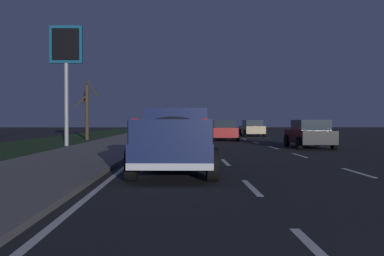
% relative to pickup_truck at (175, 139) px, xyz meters
% --- Properties ---
extents(ground, '(144.00, 144.00, 0.00)m').
position_rel_pickup_truck_xyz_m(ground, '(15.44, -3.50, -0.98)').
color(ground, black).
extents(sidewalk_shoulder, '(108.00, 4.00, 0.12)m').
position_rel_pickup_truck_xyz_m(sidewalk_shoulder, '(15.44, 3.95, -0.92)').
color(sidewalk_shoulder, slate).
rests_on(sidewalk_shoulder, ground).
extents(grass_verge, '(108.00, 6.00, 0.01)m').
position_rel_pickup_truck_xyz_m(grass_verge, '(15.44, 8.95, -0.98)').
color(grass_verge, '#1E3819').
rests_on(grass_verge, ground).
extents(lane_markings, '(108.00, 7.04, 0.01)m').
position_rel_pickup_truck_xyz_m(lane_markings, '(18.22, -0.41, -0.98)').
color(lane_markings, silver).
rests_on(lane_markings, ground).
extents(pickup_truck, '(5.48, 2.39, 1.87)m').
position_rel_pickup_truck_xyz_m(pickup_truck, '(0.00, 0.00, 0.00)').
color(pickup_truck, '#141E4C').
rests_on(pickup_truck, ground).
extents(sedan_tan, '(4.43, 2.07, 1.54)m').
position_rel_pickup_truck_xyz_m(sedan_tan, '(29.94, -6.91, -0.20)').
color(sedan_tan, '#9E845B').
rests_on(sedan_tan, ground).
extents(sedan_red, '(4.43, 2.06, 1.54)m').
position_rel_pickup_truck_xyz_m(sedan_red, '(20.98, -3.34, -0.20)').
color(sedan_red, maroon).
rests_on(sedan_red, ground).
extents(sedan_black, '(4.43, 2.07, 1.54)m').
position_rel_pickup_truck_xyz_m(sedan_black, '(11.43, -7.15, -0.20)').
color(sedan_black, black).
rests_on(sedan_black, ground).
extents(gas_price_sign, '(0.27, 1.90, 7.08)m').
position_rel_pickup_truck_xyz_m(gas_price_sign, '(13.71, 6.63, 4.35)').
color(gas_price_sign, '#99999E').
rests_on(gas_price_sign, ground).
extents(bare_tree_far, '(1.79, 1.63, 4.74)m').
position_rel_pickup_truck_xyz_m(bare_tree_far, '(22.10, 7.20, 1.37)').
color(bare_tree_far, '#423323').
rests_on(bare_tree_far, ground).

